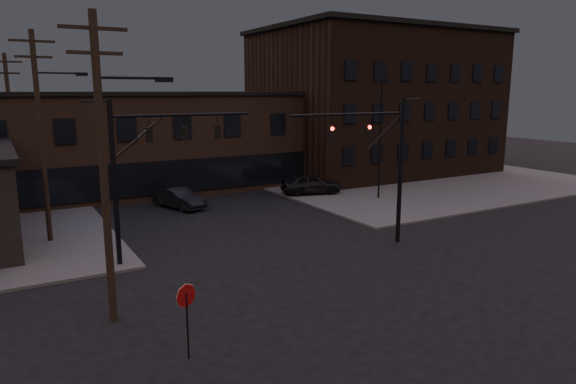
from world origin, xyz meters
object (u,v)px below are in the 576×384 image
object	(u,v)px
traffic_signal_near	(385,156)
parked_car_lot_b	(342,168)
traffic_signal_far	(141,162)
stop_sign	(186,304)
parked_car_lot_a	(311,184)
car_crossing	(179,198)

from	to	relation	value
traffic_signal_near	parked_car_lot_b	xyz separation A→B (m)	(11.70, 19.96, -4.05)
traffic_signal_far	stop_sign	world-z (taller)	traffic_signal_far
parked_car_lot_a	parked_car_lot_b	size ratio (longest dim) A/B	0.95
parked_car_lot_b	stop_sign	bearing A→B (deg)	151.05
stop_sign	parked_car_lot_a	world-z (taller)	stop_sign
traffic_signal_near	parked_car_lot_a	size ratio (longest dim) A/B	1.67
parked_car_lot_a	car_crossing	bearing A→B (deg)	101.07
car_crossing	stop_sign	bearing A→B (deg)	-127.04
traffic_signal_far	stop_sign	xyz separation A→B (m)	(-1.28, -9.99, -3.17)
stop_sign	car_crossing	xyz separation A→B (m)	(6.49, 20.83, -1.10)
traffic_signal_near	parked_car_lot_b	size ratio (longest dim) A/B	1.59
traffic_signal_near	traffic_signal_far	distance (m)	12.57
car_crossing	parked_car_lot_b	bearing A→B (deg)	-2.91
stop_sign	parked_car_lot_a	xyz separation A→B (m)	(17.20, 19.89, -0.88)
stop_sign	parked_car_lot_a	distance (m)	26.31
parked_car_lot_b	car_crossing	xyz separation A→B (m)	(-18.57, -5.62, -0.14)
traffic_signal_near	car_crossing	world-z (taller)	traffic_signal_near
stop_sign	parked_car_lot_b	xyz separation A→B (m)	(25.06, 26.45, -0.97)
parked_car_lot_b	parked_car_lot_a	bearing A→B (deg)	144.37
traffic_signal_near	traffic_signal_far	bearing A→B (deg)	163.83
traffic_signal_near	car_crossing	distance (m)	16.45
stop_sign	car_crossing	world-z (taller)	stop_sign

